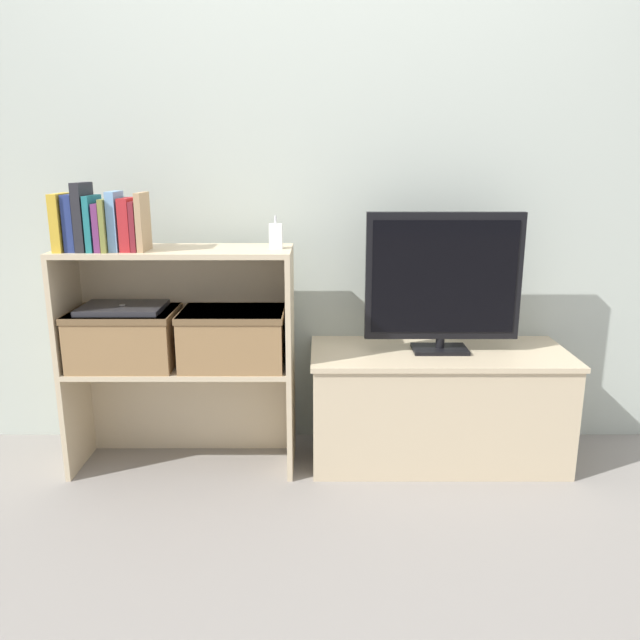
% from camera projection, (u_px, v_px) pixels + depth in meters
% --- Properties ---
extents(ground_plane, '(16.00, 16.00, 0.00)m').
position_uv_depth(ground_plane, '(320.00, 482.00, 2.45)').
color(ground_plane, gray).
extents(wall_back, '(10.00, 0.05, 2.40)m').
position_uv_depth(wall_back, '(320.00, 166.00, 2.60)').
color(wall_back, '#B2BCB2').
rests_on(wall_back, ground_plane).
extents(tv_stand, '(1.05, 0.45, 0.47)m').
position_uv_depth(tv_stand, '(437.00, 405.00, 2.59)').
color(tv_stand, '#CCB793').
rests_on(tv_stand, ground_plane).
extents(tv, '(0.62, 0.14, 0.56)m').
position_uv_depth(tv, '(443.00, 280.00, 2.46)').
color(tv, black).
rests_on(tv, tv_stand).
extents(bookshelf_lower_tier, '(0.89, 0.31, 0.44)m').
position_uv_depth(bookshelf_lower_tier, '(187.00, 395.00, 2.59)').
color(bookshelf_lower_tier, '#CCB793').
rests_on(bookshelf_lower_tier, ground_plane).
extents(bookshelf_upper_tier, '(0.89, 0.31, 0.46)m').
position_uv_depth(bookshelf_upper_tier, '(181.00, 289.00, 2.48)').
color(bookshelf_upper_tier, '#CCB793').
rests_on(bookshelf_upper_tier, bookshelf_lower_tier).
extents(book_mustard, '(0.03, 0.15, 0.21)m').
position_uv_depth(book_mustard, '(62.00, 222.00, 2.30)').
color(book_mustard, gold).
rests_on(book_mustard, bookshelf_upper_tier).
extents(book_navy, '(0.04, 0.13, 0.21)m').
position_uv_depth(book_navy, '(74.00, 223.00, 2.30)').
color(book_navy, navy).
rests_on(book_navy, bookshelf_upper_tier).
extents(book_charcoal, '(0.03, 0.15, 0.25)m').
position_uv_depth(book_charcoal, '(84.00, 217.00, 2.29)').
color(book_charcoal, '#232328').
rests_on(book_charcoal, bookshelf_upper_tier).
extents(book_teal, '(0.02, 0.15, 0.20)m').
position_uv_depth(book_teal, '(94.00, 223.00, 2.30)').
color(book_teal, '#1E7075').
rests_on(book_teal, bookshelf_upper_tier).
extents(book_plum, '(0.02, 0.15, 0.18)m').
position_uv_depth(book_plum, '(102.00, 227.00, 2.30)').
color(book_plum, '#6B2D66').
rests_on(book_plum, bookshelf_upper_tier).
extents(book_olive, '(0.02, 0.16, 0.19)m').
position_uv_depth(book_olive, '(108.00, 225.00, 2.30)').
color(book_olive, olive).
rests_on(book_olive, bookshelf_upper_tier).
extents(book_skyblue, '(0.03, 0.12, 0.22)m').
position_uv_depth(book_skyblue, '(116.00, 221.00, 2.30)').
color(book_skyblue, '#709ECC').
rests_on(book_skyblue, bookshelf_upper_tier).
extents(book_crimson, '(0.04, 0.12, 0.19)m').
position_uv_depth(book_crimson, '(128.00, 224.00, 2.30)').
color(book_crimson, '#B22328').
rests_on(book_crimson, bookshelf_upper_tier).
extents(book_maroon, '(0.02, 0.13, 0.18)m').
position_uv_depth(book_maroon, '(137.00, 226.00, 2.30)').
color(book_maroon, maroon).
rests_on(book_maroon, bookshelf_upper_tier).
extents(book_tan, '(0.02, 0.14, 0.21)m').
position_uv_depth(book_tan, '(143.00, 222.00, 2.30)').
color(book_tan, tan).
rests_on(book_tan, bookshelf_upper_tier).
extents(baby_monitor, '(0.05, 0.03, 0.12)m').
position_uv_depth(baby_monitor, '(276.00, 236.00, 2.36)').
color(baby_monitor, white).
rests_on(baby_monitor, bookshelf_upper_tier).
extents(storage_basket_left, '(0.40, 0.28, 0.22)m').
position_uv_depth(storage_basket_left, '(125.00, 335.00, 2.45)').
color(storage_basket_left, '#937047').
rests_on(storage_basket_left, bookshelf_lower_tier).
extents(storage_basket_right, '(0.40, 0.28, 0.22)m').
position_uv_depth(storage_basket_right, '(233.00, 335.00, 2.45)').
color(storage_basket_right, '#937047').
rests_on(storage_basket_right, bookshelf_lower_tier).
extents(laptop, '(0.32, 0.22, 0.02)m').
position_uv_depth(laptop, '(123.00, 308.00, 2.42)').
color(laptop, '#2D2D33').
rests_on(laptop, storage_basket_left).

